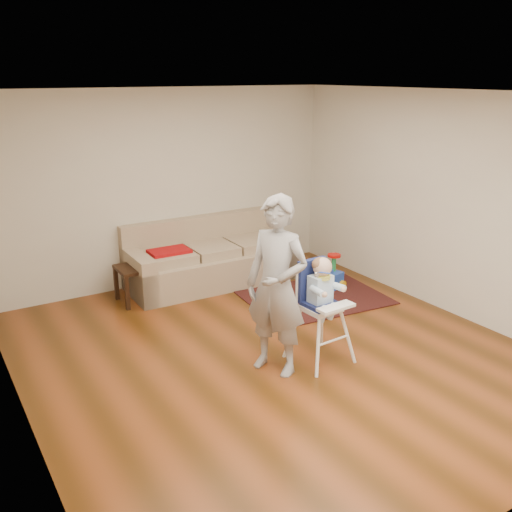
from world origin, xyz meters
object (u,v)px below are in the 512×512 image
ride_on_toy (327,273)px  toy_ball (288,306)px  sofa (210,253)px  high_chair (321,312)px  side_table (137,284)px  adult (277,286)px

ride_on_toy → toy_ball: size_ratio=3.35×
sofa → high_chair: (-0.09, -2.63, 0.09)m
sofa → toy_ball: bearing=-75.4°
side_table → ride_on_toy: ride_on_toy is taller
ride_on_toy → toy_ball: (-0.90, -0.37, -0.17)m
side_table → toy_ball: size_ratio=3.42×
toy_ball → adult: size_ratio=0.08×
toy_ball → ride_on_toy: bearing=22.0°
sofa → ride_on_toy: (1.25, -1.07, -0.20)m
toy_ball → high_chair: bearing=-109.9°
sofa → adult: (-0.58, -2.56, 0.44)m
ride_on_toy → adult: bearing=-155.0°
ride_on_toy → adult: size_ratio=0.26×
high_chair → toy_ball: bearing=66.6°
side_table → ride_on_toy: 2.58m
sofa → adult: 2.66m
sofa → adult: bearing=-101.7°
toy_ball → high_chair: high_chair is taller
side_table → toy_ball: (1.48, -1.35, -0.16)m
high_chair → adult: adult is taller
side_table → high_chair: (1.04, -2.54, 0.31)m
side_table → toy_ball: 2.01m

